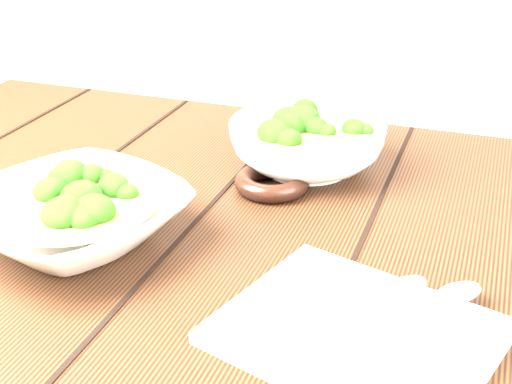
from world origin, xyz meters
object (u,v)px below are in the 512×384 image
object	(u,v)px
soup_bowl_front	(73,215)
soup_bowl_back	(307,143)
napkin	(357,332)
table	(218,301)
trivet	(272,182)

from	to	relation	value
soup_bowl_front	soup_bowl_back	distance (m)	0.35
soup_bowl_back	napkin	world-z (taller)	soup_bowl_back
soup_bowl_front	soup_bowl_back	bearing A→B (deg)	55.82
table	trivet	bearing A→B (deg)	68.67
table	soup_bowl_back	xyz separation A→B (m)	(0.06, 0.18, 0.16)
table	napkin	size ratio (longest dim) A/B	5.01
soup_bowl_front	soup_bowl_back	size ratio (longest dim) A/B	1.11
trivet	napkin	xyz separation A→B (m)	(0.17, -0.27, -0.01)
trivet	soup_bowl_front	bearing A→B (deg)	-130.34
table	trivet	size ratio (longest dim) A/B	12.11
table	napkin	world-z (taller)	napkin
soup_bowl_back	soup_bowl_front	bearing A→B (deg)	-124.18
soup_bowl_front	napkin	bearing A→B (deg)	-11.52
soup_bowl_back	table	bearing A→B (deg)	-108.57
soup_bowl_back	napkin	bearing A→B (deg)	-67.08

